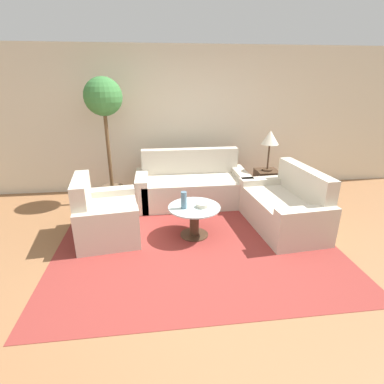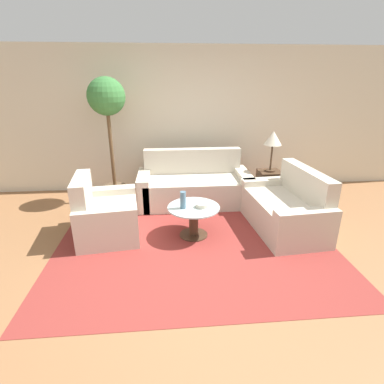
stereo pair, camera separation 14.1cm
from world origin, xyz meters
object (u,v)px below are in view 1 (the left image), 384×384
table_lamp (270,139)px  bowl (202,205)px  armchair (103,217)px  sofa_main (192,186)px  coffee_table (194,217)px  vase (184,200)px  loveseat (286,208)px  potted_plant (105,115)px

table_lamp → bowl: size_ratio=4.31×
armchair → sofa_main: bearing=-57.9°
coffee_table → table_lamp: size_ratio=1.03×
vase → armchair: bearing=171.1°
sofa_main → loveseat: 1.66m
table_lamp → coffee_table: bearing=-141.4°
armchair → potted_plant: bearing=-5.5°
potted_plant → bowl: size_ratio=13.05×
bowl → table_lamp: bearing=41.4°
loveseat → vase: bearing=-88.7°
table_lamp → bowl: 1.87m
sofa_main → table_lamp: size_ratio=2.76×
armchair → vase: size_ratio=4.62×
potted_plant → vase: size_ratio=8.97×
bowl → armchair: bearing=173.1°
armchair → table_lamp: table_lamp is taller
sofa_main → table_lamp: table_lamp is taller
loveseat → sofa_main: bearing=-136.1°
table_lamp → bowl: bearing=-138.6°
armchair → loveseat: (2.59, -0.01, 0.00)m
loveseat → potted_plant: (-2.62, 1.26, 1.21)m
loveseat → bowl: bearing=-87.9°
armchair → potted_plant: size_ratio=0.51×
sofa_main → potted_plant: 1.84m
vase → bowl: 0.26m
vase → loveseat: bearing=6.1°
coffee_table → vase: 0.31m
loveseat → bowl: loveseat is taller
potted_plant → bowl: (1.36, -1.41, -1.04)m
sofa_main → armchair: bearing=-140.9°
loveseat → vase: (-1.51, -0.16, 0.26)m
armchair → table_lamp: bearing=-76.2°
potted_plant → coffee_table: bearing=-47.8°
coffee_table → vase: bearing=-166.2°
armchair → coffee_table: armchair is taller
sofa_main → bowl: bearing=-90.6°
armchair → loveseat: bearing=-97.1°
vase → bowl: bearing=1.9°
loveseat → vase: 1.54m
armchair → vase: (1.08, -0.17, 0.27)m
armchair → coffee_table: (1.22, -0.13, -0.00)m
armchair → loveseat: size_ratio=0.72×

